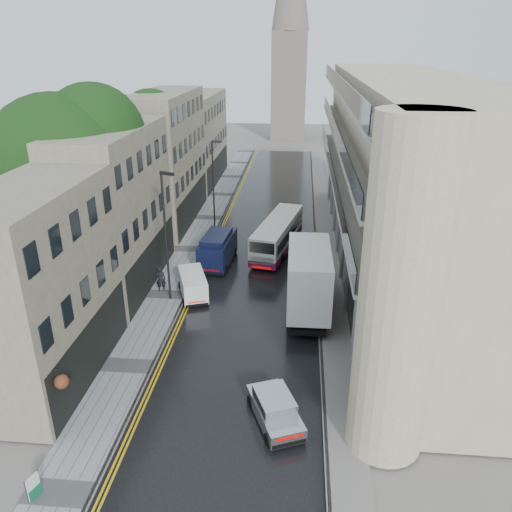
% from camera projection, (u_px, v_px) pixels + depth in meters
% --- Properties ---
extents(road, '(9.00, 85.00, 0.02)m').
position_uv_depth(road, '(261.00, 252.00, 41.62)').
color(road, black).
rests_on(road, ground).
extents(left_sidewalk, '(2.70, 85.00, 0.12)m').
position_uv_depth(left_sidewalk, '(192.00, 249.00, 42.08)').
color(left_sidewalk, gray).
rests_on(left_sidewalk, ground).
extents(right_sidewalk, '(1.80, 85.00, 0.12)m').
position_uv_depth(right_sidewalk, '(326.00, 254.00, 41.15)').
color(right_sidewalk, slate).
rests_on(right_sidewalk, ground).
extents(old_shop_row, '(4.50, 56.00, 12.00)m').
position_uv_depth(old_shop_row, '(153.00, 172.00, 42.33)').
color(old_shop_row, gray).
rests_on(old_shop_row, ground).
extents(modern_block, '(8.00, 40.00, 14.00)m').
position_uv_depth(modern_block, '(399.00, 178.00, 36.65)').
color(modern_block, beige).
rests_on(modern_block, ground).
extents(church_spire, '(6.40, 6.40, 40.00)m').
position_uv_depth(church_spire, '(291.00, 18.00, 83.61)').
color(church_spire, '#6F6458').
rests_on(church_spire, ground).
extents(tree_near, '(10.56, 10.56, 13.89)m').
position_uv_depth(tree_near, '(65.00, 193.00, 33.05)').
color(tree_near, black).
rests_on(tree_near, ground).
extents(tree_far, '(9.24, 9.24, 12.46)m').
position_uv_depth(tree_far, '(132.00, 161.00, 45.21)').
color(tree_far, black).
rests_on(tree_far, ground).
extents(cream_bus, '(4.08, 9.83, 2.61)m').
position_uv_depth(cream_bus, '(257.00, 245.00, 39.62)').
color(cream_bus, silver).
rests_on(cream_bus, road).
extents(white_lorry, '(2.68, 8.65, 4.52)m').
position_uv_depth(white_lorry, '(289.00, 292.00, 30.13)').
color(white_lorry, white).
rests_on(white_lorry, road).
extents(silver_hatchback, '(2.96, 4.11, 1.41)m').
position_uv_depth(silver_hatchback, '(268.00, 432.00, 21.44)').
color(silver_hatchback, '#9E9FA3').
rests_on(silver_hatchback, road).
extents(white_van, '(2.74, 4.04, 1.68)m').
position_uv_depth(white_van, '(184.00, 294.00, 32.83)').
color(white_van, white).
rests_on(white_van, road).
extents(navy_van, '(2.47, 5.35, 2.66)m').
position_uv_depth(navy_van, '(200.00, 256.00, 37.54)').
color(navy_van, black).
rests_on(navy_van, road).
extents(pedestrian, '(0.73, 0.54, 1.84)m').
position_uv_depth(pedestrian, '(161.00, 279.00, 34.58)').
color(pedestrian, black).
rests_on(pedestrian, left_sidewalk).
extents(lamp_post_near, '(1.00, 0.56, 8.75)m').
position_uv_depth(lamp_post_near, '(166.00, 238.00, 32.18)').
color(lamp_post_near, black).
rests_on(lamp_post_near, left_sidewalk).
extents(lamp_post_far, '(0.92, 0.24, 8.09)m').
position_uv_depth(lamp_post_far, '(213.00, 186.00, 45.25)').
color(lamp_post_far, black).
rests_on(lamp_post_far, left_sidewalk).
extents(estate_sign, '(0.28, 0.61, 1.02)m').
position_uv_depth(estate_sign, '(33.00, 487.00, 18.88)').
color(estate_sign, silver).
rests_on(estate_sign, left_sidewalk).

